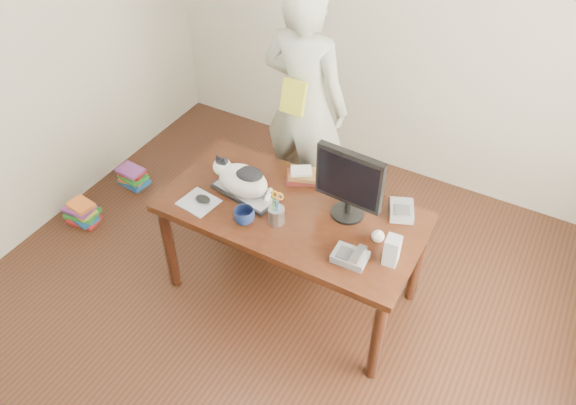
{
  "coord_description": "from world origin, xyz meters",
  "views": [
    {
      "loc": [
        1.2,
        -1.59,
        3.06
      ],
      "look_at": [
        0.0,
        0.55,
        0.85
      ],
      "focal_mm": 35.0,
      "sensor_mm": 36.0,
      "label": 1
    }
  ],
  "objects_px": {
    "desk": "(298,220)",
    "speaker": "(392,250)",
    "person": "(305,104)",
    "keyboard": "(244,193)",
    "book_pile_b": "(133,176)",
    "book_pile_a": "(82,213)",
    "pen_cup": "(277,214)",
    "baseball": "(378,236)",
    "monitor": "(349,182)",
    "calculator": "(402,210)",
    "phone": "(351,256)",
    "mouse": "(203,199)",
    "cat": "(241,179)",
    "coffee_mug": "(244,216)",
    "book_stack": "(303,175)"
  },
  "relations": [
    {
      "from": "person",
      "to": "cat",
      "type": "bearing_deg",
      "value": 94.21
    },
    {
      "from": "mouse",
      "to": "book_pile_b",
      "type": "bearing_deg",
      "value": 163.2
    },
    {
      "from": "cat",
      "to": "book_stack",
      "type": "bearing_deg",
      "value": 60.61
    },
    {
      "from": "speaker",
      "to": "pen_cup",
      "type": "bearing_deg",
      "value": 178.06
    },
    {
      "from": "keyboard",
      "to": "person",
      "type": "relative_size",
      "value": 0.25
    },
    {
      "from": "coffee_mug",
      "to": "baseball",
      "type": "relative_size",
      "value": 1.67
    },
    {
      "from": "desk",
      "to": "monitor",
      "type": "xyz_separation_m",
      "value": [
        0.31,
        0.04,
        0.41
      ]
    },
    {
      "from": "keyboard",
      "to": "book_pile_a",
      "type": "xyz_separation_m",
      "value": [
        -1.42,
        -0.17,
        -0.68
      ]
    },
    {
      "from": "desk",
      "to": "phone",
      "type": "distance_m",
      "value": 0.58
    },
    {
      "from": "cat",
      "to": "coffee_mug",
      "type": "height_order",
      "value": "cat"
    },
    {
      "from": "keyboard",
      "to": "baseball",
      "type": "distance_m",
      "value": 0.88
    },
    {
      "from": "desk",
      "to": "person",
      "type": "height_order",
      "value": "person"
    },
    {
      "from": "mouse",
      "to": "phone",
      "type": "height_order",
      "value": "phone"
    },
    {
      "from": "desk",
      "to": "speaker",
      "type": "distance_m",
      "value": 0.74
    },
    {
      "from": "pen_cup",
      "to": "baseball",
      "type": "bearing_deg",
      "value": 14.21
    },
    {
      "from": "baseball",
      "to": "person",
      "type": "relative_size",
      "value": 0.04
    },
    {
      "from": "baseball",
      "to": "monitor",
      "type": "bearing_deg",
      "value": 156.61
    },
    {
      "from": "book_stack",
      "to": "book_pile_a",
      "type": "xyz_separation_m",
      "value": [
        -1.67,
        -0.49,
        -0.7
      ]
    },
    {
      "from": "monitor",
      "to": "speaker",
      "type": "distance_m",
      "value": 0.46
    },
    {
      "from": "desk",
      "to": "baseball",
      "type": "distance_m",
      "value": 0.59
    },
    {
      "from": "book_pile_a",
      "to": "phone",
      "type": "bearing_deg",
      "value": 0.06
    },
    {
      "from": "book_stack",
      "to": "mouse",
      "type": "bearing_deg",
      "value": -155.72
    },
    {
      "from": "book_pile_a",
      "to": "book_pile_b",
      "type": "bearing_deg",
      "value": 86.87
    },
    {
      "from": "cat",
      "to": "speaker",
      "type": "bearing_deg",
      "value": 6.48
    },
    {
      "from": "speaker",
      "to": "calculator",
      "type": "distance_m",
      "value": 0.41
    },
    {
      "from": "mouse",
      "to": "person",
      "type": "relative_size",
      "value": 0.06
    },
    {
      "from": "desk",
      "to": "phone",
      "type": "relative_size",
      "value": 8.26
    },
    {
      "from": "keyboard",
      "to": "book_pile_b",
      "type": "bearing_deg",
      "value": 175.67
    },
    {
      "from": "keyboard",
      "to": "book_stack",
      "type": "height_order",
      "value": "book_stack"
    },
    {
      "from": "mouse",
      "to": "phone",
      "type": "distance_m",
      "value": 0.99
    },
    {
      "from": "mouse",
      "to": "baseball",
      "type": "height_order",
      "value": "baseball"
    },
    {
      "from": "person",
      "to": "calculator",
      "type": "bearing_deg",
      "value": 150.87
    },
    {
      "from": "pen_cup",
      "to": "phone",
      "type": "height_order",
      "value": "pen_cup"
    },
    {
      "from": "speaker",
      "to": "person",
      "type": "height_order",
      "value": "person"
    },
    {
      "from": "person",
      "to": "book_pile_b",
      "type": "relative_size",
      "value": 7.0
    },
    {
      "from": "calculator",
      "to": "person",
      "type": "distance_m",
      "value": 1.14
    },
    {
      "from": "speaker",
      "to": "calculator",
      "type": "height_order",
      "value": "speaker"
    },
    {
      "from": "phone",
      "to": "baseball",
      "type": "height_order",
      "value": "phone"
    },
    {
      "from": "book_stack",
      "to": "calculator",
      "type": "xyz_separation_m",
      "value": [
        0.67,
        0.01,
        -0.01
      ]
    },
    {
      "from": "speaker",
      "to": "calculator",
      "type": "bearing_deg",
      "value": 97.3
    },
    {
      "from": "desk",
      "to": "coffee_mug",
      "type": "relative_size",
      "value": 12.73
    },
    {
      "from": "keyboard",
      "to": "speaker",
      "type": "bearing_deg",
      "value": 6.46
    },
    {
      "from": "mouse",
      "to": "coffee_mug",
      "type": "height_order",
      "value": "coffee_mug"
    },
    {
      "from": "coffee_mug",
      "to": "book_stack",
      "type": "distance_m",
      "value": 0.53
    },
    {
      "from": "pen_cup",
      "to": "person",
      "type": "relative_size",
      "value": 0.14
    },
    {
      "from": "book_stack",
      "to": "person",
      "type": "height_order",
      "value": "person"
    },
    {
      "from": "desk",
      "to": "baseball",
      "type": "height_order",
      "value": "baseball"
    },
    {
      "from": "monitor",
      "to": "speaker",
      "type": "height_order",
      "value": "monitor"
    },
    {
      "from": "speaker",
      "to": "person",
      "type": "relative_size",
      "value": 0.1
    },
    {
      "from": "mouse",
      "to": "book_pile_b",
      "type": "xyz_separation_m",
      "value": [
        -1.21,
        0.55,
        -0.7
      ]
    }
  ]
}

